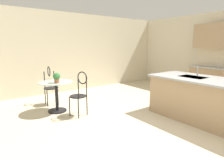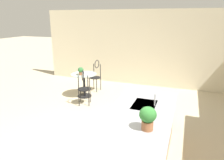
# 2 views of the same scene
# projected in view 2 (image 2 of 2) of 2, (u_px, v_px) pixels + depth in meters

# --- Properties ---
(ground_plane) EXTENTS (40.00, 40.00, 0.00)m
(ground_plane) POSITION_uv_depth(u_px,v_px,m) (96.00, 147.00, 4.05)
(ground_plane) COLOR beige
(wall_left_window) EXTENTS (0.12, 7.80, 2.70)m
(wall_left_window) POSITION_uv_depth(u_px,v_px,m) (144.00, 49.00, 7.49)
(wall_left_window) COLOR beige
(wall_left_window) RESTS_ON ground
(kitchen_island) EXTENTS (2.80, 1.06, 0.92)m
(kitchen_island) POSITION_uv_depth(u_px,v_px,m) (136.00, 143.00, 3.36)
(kitchen_island) COLOR tan
(kitchen_island) RESTS_ON ground
(bistro_table) EXTENTS (0.80, 0.80, 0.74)m
(bistro_table) POSITION_uv_depth(u_px,v_px,m) (84.00, 83.00, 6.55)
(bistro_table) COLOR black
(bistro_table) RESTS_ON ground
(chair_near_window) EXTENTS (0.50, 0.42, 1.04)m
(chair_near_window) POSITION_uv_depth(u_px,v_px,m) (96.00, 74.00, 7.11)
(chair_near_window) COLOR black
(chair_near_window) RESTS_ON ground
(chair_by_island) EXTENTS (0.52, 0.48, 1.04)m
(chair_by_island) POSITION_uv_depth(u_px,v_px,m) (84.00, 86.00, 5.86)
(chair_by_island) COLOR black
(chair_by_island) RESTS_ON ground
(sink_faucet) EXTENTS (0.02, 0.02, 0.22)m
(sink_faucet) POSITION_uv_depth(u_px,v_px,m) (155.00, 100.00, 3.64)
(sink_faucet) COLOR #B2B5BA
(sink_faucet) RESTS_ON kitchen_island
(potted_plant_on_table) EXTENTS (0.17, 0.17, 0.24)m
(potted_plant_on_table) POSITION_uv_depth(u_px,v_px,m) (81.00, 71.00, 6.31)
(potted_plant_on_table) COLOR #9E603D
(potted_plant_on_table) RESTS_ON bistro_table
(potted_plant_counter_near) EXTENTS (0.24, 0.24, 0.34)m
(potted_plant_counter_near) POSITION_uv_depth(u_px,v_px,m) (148.00, 117.00, 2.84)
(potted_plant_counter_near) COLOR #9E603D
(potted_plant_counter_near) RESTS_ON kitchen_island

